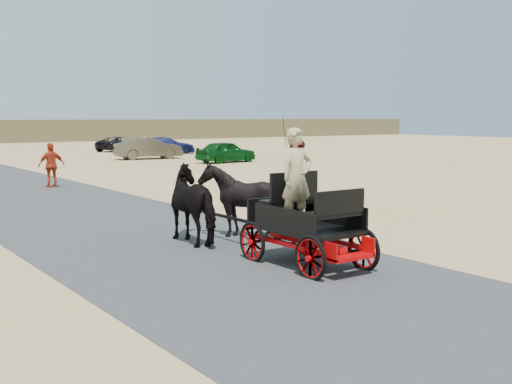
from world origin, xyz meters
TOP-DOWN VIEW (x-y plane):
  - ground at (0.00, 0.00)m, footprint 140.00×140.00m
  - road at (0.00, 0.00)m, footprint 6.00×140.00m
  - carriage at (1.13, -1.17)m, footprint 1.30×2.40m
  - horse_left at (0.58, 1.83)m, footprint 0.91×2.01m
  - horse_right at (1.68, 1.83)m, footprint 1.37×1.54m
  - driver_man at (0.93, -1.12)m, footprint 0.66×0.43m
  - passenger_woman at (1.43, -0.57)m, footprint 0.77×0.60m
  - pedestrian at (1.46, 14.48)m, footprint 1.02×0.44m
  - car_a at (14.32, 22.16)m, footprint 3.89×1.85m
  - car_b at (11.94, 27.74)m, footprint 4.40×1.92m
  - car_c at (15.73, 32.51)m, footprint 4.51×2.90m
  - car_d at (14.27, 37.66)m, footprint 4.59×3.61m

SIDE VIEW (x-z plane):
  - ground at x=0.00m, z-range 0.00..0.00m
  - road at x=0.00m, z-range 0.00..0.01m
  - carriage at x=1.13m, z-range 0.00..0.72m
  - car_d at x=14.27m, z-range 0.00..1.16m
  - car_c at x=15.73m, z-range 0.00..1.22m
  - car_a at x=14.32m, z-range 0.00..1.28m
  - car_b at x=11.94m, z-range 0.00..1.41m
  - horse_left at x=0.58m, z-range 0.00..1.70m
  - horse_right at x=1.68m, z-range 0.00..1.70m
  - pedestrian at x=1.46m, z-range 0.00..1.73m
  - passenger_woman at x=1.43m, z-range 0.72..2.30m
  - driver_man at x=0.93m, z-range 0.72..2.52m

